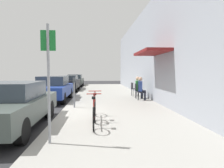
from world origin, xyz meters
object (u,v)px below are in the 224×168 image
Objects in this scene: cafe_chair_0 at (140,91)px; cafe_chair_2 at (134,88)px; parked_car_3 at (75,80)px; bicycle_1 at (95,108)px; parked_car_1 at (53,88)px; street_sign at (49,74)px; parking_meter at (74,90)px; parked_car_2 at (68,83)px; bicycle_0 at (94,114)px; seated_patron_1 at (139,87)px; parked_car_0 at (11,105)px; seated_patron_0 at (141,88)px; cafe_chair_1 at (138,90)px.

cafe_chair_2 is at bearing 90.07° from cafe_chair_0.
cafe_chair_2 is at bearing -65.72° from parked_car_3.
parked_car_1 is at bearing 115.40° from bicycle_1.
street_sign is 9.26m from cafe_chair_2.
street_sign is at bearing -90.64° from parking_meter.
parking_meter is 1.52× the size of cafe_chair_0.
parking_meter is at bearing -62.80° from parked_car_1.
parking_meter is at bearing -80.63° from parked_car_2.
bicycle_0 is 6.54m from seated_patron_1.
cafe_chair_2 is at bearing 11.73° from parked_car_1.
parked_car_0 is 2.49m from bicycle_0.
parked_car_2 reaches higher than bicycle_0.
parked_car_1 reaches higher than bicycle_1.
parked_car_3 is 13.85m from cafe_chair_0.
bicycle_1 is at bearing -64.60° from parked_car_1.
parked_car_3 is at bearing 97.68° from bicycle_0.
parking_meter reaches higher than parked_car_3.
street_sign is at bearing -117.73° from cafe_chair_0.
parked_car_0 is 5.06× the size of cafe_chair_2.
cafe_chair_0 is at bearing 60.02° from bicycle_1.
street_sign reaches higher than parked_car_1.
seated_patron_0 reaches higher than parked_car_0.
parked_car_0 is at bearing -126.04° from cafe_chair_2.
bicycle_0 is 5.86m from seated_patron_0.
parked_car_1 is at bearing 117.20° from parking_meter.
parked_car_0 is at bearing 171.42° from bicycle_0.
parked_car_1 is 5.05m from cafe_chair_0.
street_sign is at bearing -115.67° from seated_patron_1.
parked_car_0 is 1.00× the size of parked_car_2.
parked_car_1 reaches higher than seated_patron_0.
bicycle_1 is 5.64m from cafe_chair_1.
parked_car_3 is at bearing 90.00° from parked_car_2.
seated_patron_1 is (-0.00, 0.75, 0.00)m from seated_patron_0.
parked_car_2 is at bearing 90.00° from parked_car_1.
parking_meter is at bearing 106.01° from bicycle_0.
seated_patron_0 reaches higher than cafe_chair_1.
bicycle_1 is at bearing 88.59° from bicycle_0.
parked_car_0 is 1.69× the size of street_sign.
bicycle_1 is at bearing -119.98° from cafe_chair_0.
cafe_chair_2 is at bearing 53.96° from parked_car_0.
parked_car_3 is at bearing 90.00° from parked_car_1.
seated_patron_1 is (0.06, -0.00, 0.19)m from cafe_chair_1.
bicycle_0 is 1.97× the size of cafe_chair_0.
parked_car_2 is 11.85m from bicycle_1.
street_sign is at bearing -113.21° from bicycle_1.
seated_patron_1 is (5.03, -12.19, 0.10)m from parked_car_3.
cafe_chair_0 is 0.20m from seated_patron_0.
street_sign is 1.52× the size of bicycle_1.
seated_patron_1 reaches higher than parked_car_0.
seated_patron_0 reaches higher than bicycle_1.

